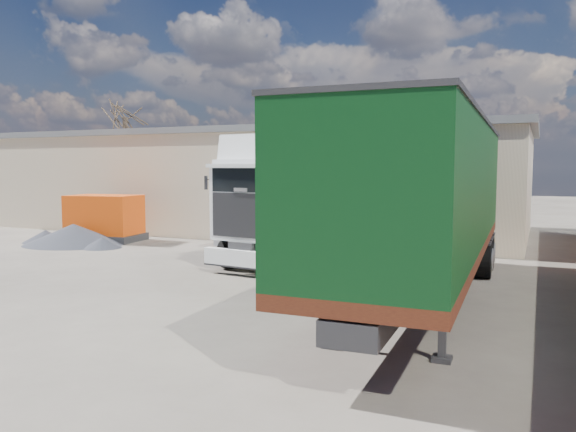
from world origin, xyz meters
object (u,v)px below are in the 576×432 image
at_px(panel_van, 262,222).
at_px(bare_tree, 125,104).
at_px(tractor_unit, 275,212).
at_px(orange_skip, 105,221).
at_px(box_trailer, 426,193).

bearing_deg(panel_van, bare_tree, 148.45).
relative_size(tractor_unit, orange_skip, 1.91).
bearing_deg(bare_tree, tractor_unit, -38.03).
height_order(box_trailer, panel_van, box_trailer).
bearing_deg(box_trailer, bare_tree, 142.28).
xyz_separation_m(box_trailer, orange_skip, (-15.82, 5.84, -1.84)).
bearing_deg(orange_skip, panel_van, 2.71).
bearing_deg(orange_skip, tractor_unit, -23.32).
xyz_separation_m(bare_tree, tractor_unit, (19.16, -14.98, -6.04)).
bearing_deg(bare_tree, panel_van, -33.19).
relative_size(bare_tree, tractor_unit, 1.38).
height_order(tractor_unit, orange_skip, tractor_unit).
distance_m(bare_tree, panel_van, 20.87).
bearing_deg(orange_skip, box_trailer, -28.22).
distance_m(box_trailer, orange_skip, 16.97).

